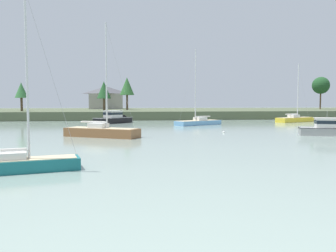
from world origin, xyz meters
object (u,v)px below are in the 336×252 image
at_px(sailboat_yellow, 295,121).
at_px(mooring_buoy_white, 224,132).
at_px(sailboat_skyblue, 198,123).
at_px(sailboat_wood, 102,134).
at_px(sailboat_teal, 19,168).
at_px(cruiser_grey, 332,131).
at_px(cruiser_black, 116,120).

xyz_separation_m(sailboat_yellow, mooring_buoy_white, (-21.44, -21.71, -0.21)).
height_order(sailboat_skyblue, sailboat_wood, sailboat_skyblue).
bearing_deg(sailboat_teal, sailboat_skyblue, 63.46).
distance_m(cruiser_grey, sailboat_yellow, 28.98).
xyz_separation_m(sailboat_teal, mooring_buoy_white, (18.58, 22.31, -0.16)).
height_order(sailboat_teal, sailboat_yellow, sailboat_yellow).
bearing_deg(cruiser_black, sailboat_teal, -95.88).
bearing_deg(sailboat_wood, cruiser_grey, -4.56).
bearing_deg(cruiser_grey, cruiser_black, 131.42).
distance_m(sailboat_skyblue, sailboat_yellow, 22.15).
bearing_deg(sailboat_wood, mooring_buoy_white, 12.37).
distance_m(cruiser_black, sailboat_yellow, 35.37).
distance_m(sailboat_yellow, mooring_buoy_white, 30.52).
bearing_deg(cruiser_grey, sailboat_skyblue, 118.06).
bearing_deg(sailboat_skyblue, mooring_buoy_white, -90.85).
height_order(sailboat_skyblue, mooring_buoy_white, sailboat_skyblue).
relative_size(cruiser_grey, cruiser_black, 0.89).
relative_size(cruiser_grey, sailboat_teal, 0.68).
bearing_deg(sailboat_yellow, cruiser_grey, -110.47).
distance_m(sailboat_skyblue, mooring_buoy_white, 15.35).
distance_m(sailboat_skyblue, cruiser_grey, 23.56).
xyz_separation_m(sailboat_skyblue, cruiser_black, (-14.13, 7.78, 0.28)).
distance_m(sailboat_skyblue, sailboat_wood, 24.21).
height_order(cruiser_grey, mooring_buoy_white, cruiser_grey).
bearing_deg(mooring_buoy_white, cruiser_black, 121.00).
xyz_separation_m(sailboat_wood, cruiser_grey, (26.48, -2.11, 0.22)).
distance_m(sailboat_wood, cruiser_grey, 26.57).
bearing_deg(sailboat_teal, cruiser_black, 84.12).
bearing_deg(sailboat_yellow, sailboat_skyblue, -163.31).
bearing_deg(sailboat_teal, mooring_buoy_white, 50.21).
relative_size(cruiser_black, sailboat_yellow, 0.66).
distance_m(sailboat_wood, cruiser_black, 26.49).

